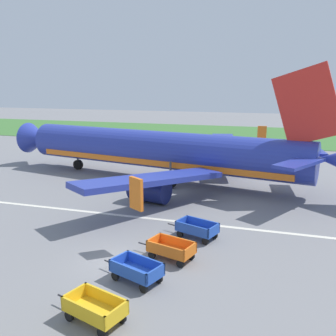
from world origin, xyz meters
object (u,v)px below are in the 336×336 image
at_px(baggage_cart_nearest, 95,309).
at_px(baggage_cart_fourth_in_row, 197,229).
at_px(baggage_cart_third_in_row, 171,249).
at_px(airplane, 167,151).
at_px(baggage_cart_second_in_row, 136,270).

distance_m(baggage_cart_nearest, baggage_cart_fourth_in_row, 9.88).
bearing_deg(baggage_cart_third_in_row, baggage_cart_nearest, -102.68).
bearing_deg(baggage_cart_fourth_in_row, baggage_cart_nearest, -102.63).
bearing_deg(baggage_cart_nearest, airplane, 99.42).
relative_size(baggage_cart_second_in_row, baggage_cart_fourth_in_row, 1.00).
distance_m(airplane, baggage_cart_nearest, 23.10).
bearing_deg(baggage_cart_fourth_in_row, baggage_cart_third_in_row, -102.52).
xyz_separation_m(baggage_cart_nearest, baggage_cart_third_in_row, (1.42, 6.32, 0.00)).
height_order(baggage_cart_nearest, baggage_cart_third_in_row, same).
distance_m(airplane, baggage_cart_second_in_row, 19.75).
distance_m(airplane, baggage_cart_third_in_row, 17.31).
distance_m(baggage_cart_nearest, baggage_cart_third_in_row, 6.48).
bearing_deg(baggage_cart_nearest, baggage_cart_fourth_in_row, 77.37).
bearing_deg(airplane, baggage_cart_nearest, -80.58).
height_order(airplane, baggage_cart_third_in_row, airplane).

